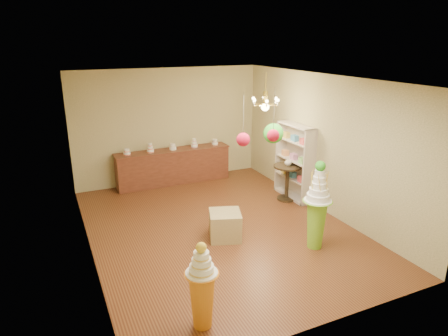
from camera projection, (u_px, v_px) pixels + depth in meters
name	position (u px, v px, depth m)	size (l,w,h in m)	color
floor	(219.00, 228.00, 8.18)	(6.50, 6.50, 0.00)	#542C16
ceiling	(218.00, 79.00, 7.26)	(6.50, 6.50, 0.00)	silver
wall_back	(169.00, 126.00, 10.53)	(5.00, 0.04, 3.00)	tan
wall_front	(325.00, 226.00, 4.91)	(5.00, 0.04, 3.00)	tan
wall_left	(83.00, 175.00, 6.73)	(0.04, 6.50, 3.00)	tan
wall_right	(323.00, 144.00, 8.71)	(0.04, 6.50, 3.00)	tan
pedestal_green	(317.00, 213.00, 7.22)	(0.66, 0.66, 1.67)	#78BB29
pedestal_orange	(202.00, 292.00, 5.25)	(0.49, 0.49, 1.25)	orange
burlap_riser	(225.00, 225.00, 7.69)	(0.59, 0.59, 0.54)	#978352
sideboard	(174.00, 166.00, 10.60)	(3.04, 0.54, 1.16)	#5C2C1D
shelving_unit	(295.00, 161.00, 9.52)	(0.33, 1.20, 1.80)	beige
round_table	(287.00, 178.00, 9.47)	(0.82, 0.82, 0.85)	black
vase	(288.00, 162.00, 9.35)	(0.17, 0.17, 0.18)	beige
pom_red_left	(243.00, 139.00, 5.73)	(0.20, 0.20, 0.78)	#443E31
pom_green_mid	(273.00, 133.00, 6.35)	(0.32, 0.32, 0.90)	#443E31
pom_red_right	(273.00, 135.00, 5.42)	(0.17, 0.17, 0.64)	#443E31
chandelier	(265.00, 105.00, 8.84)	(0.73, 0.73, 0.85)	gold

